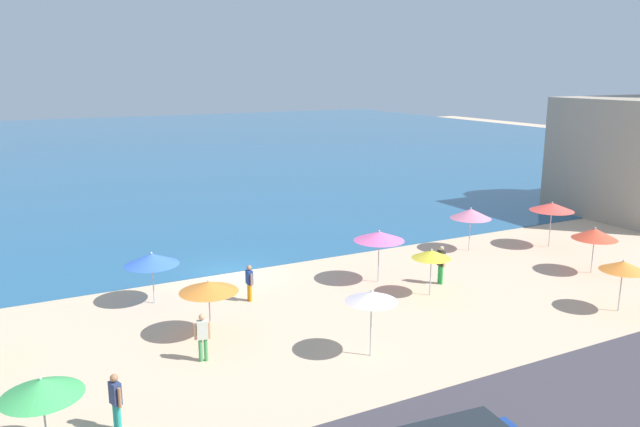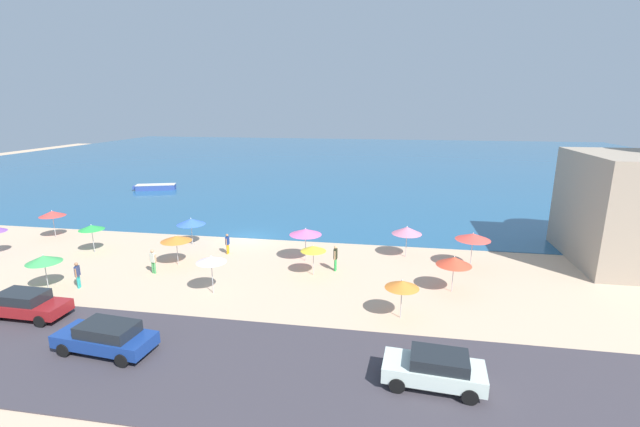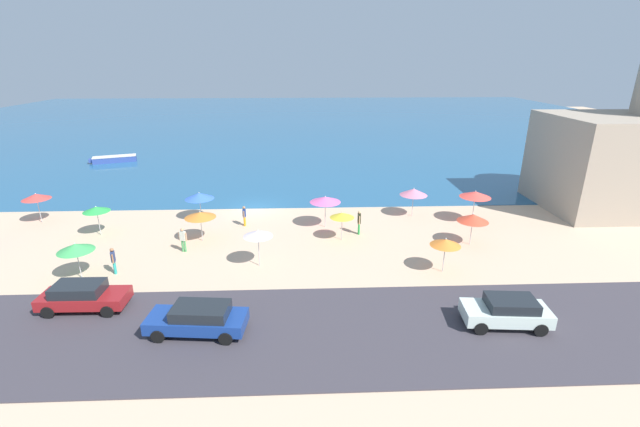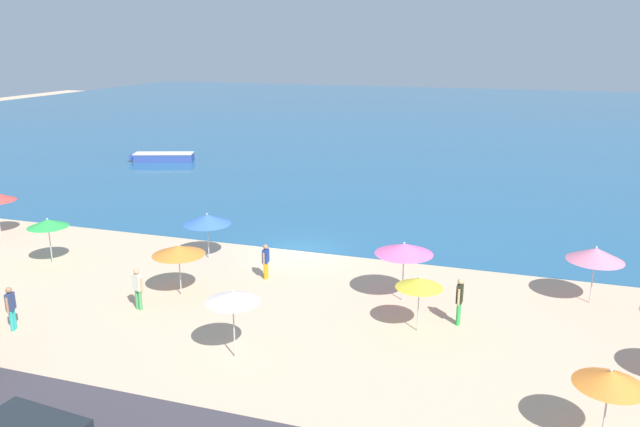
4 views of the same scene
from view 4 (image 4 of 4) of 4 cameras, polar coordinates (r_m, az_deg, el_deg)
The scene contains 15 objects.
ground_plane at distance 31.51m, azimuth -1.60°, elevation -3.47°, with size 160.00×160.00×0.00m, color #D3B191.
sea at distance 84.25m, azimuth 11.18°, elevation 8.40°, with size 150.00×110.00×0.05m, color #255C87.
beach_umbrella_0 at distance 31.86m, azimuth -23.63°, elevation -0.83°, with size 1.89×1.89×2.26m.
beach_umbrella_1 at distance 27.15m, azimuth 23.89°, elevation -3.43°, with size 2.23×2.23×2.42m.
beach_umbrella_2 at distance 22.84m, azimuth 9.07°, elevation -6.28°, with size 1.73×1.73×2.14m.
beach_umbrella_4 at distance 30.47m, azimuth -10.28°, elevation -0.53°, with size 2.29×2.29×2.28m.
beach_umbrella_6 at distance 20.84m, azimuth -7.99°, elevation -7.56°, with size 1.83×1.83×2.43m.
beach_umbrella_8 at distance 18.16m, azimuth 24.98°, elevation -13.51°, with size 1.84×1.84×2.22m.
beach_umbrella_10 at distance 25.25m, azimuth 7.69°, elevation -3.22°, with size 2.36×2.36×2.51m.
beach_umbrella_12 at distance 26.29m, azimuth -12.81°, elevation -3.30°, with size 2.18×2.18×2.24m.
bather_0 at distance 27.84m, azimuth -4.98°, elevation -4.21°, with size 0.22×0.57×1.60m.
bather_1 at distance 23.95m, azimuth 12.63°, elevation -7.62°, with size 0.24×0.57×1.82m.
bather_2 at distance 25.62m, azimuth -26.42°, elevation -7.58°, with size 0.32×0.55×1.68m.
bather_3 at distance 25.65m, azimuth -16.34°, elevation -6.45°, with size 0.56×0.30×1.71m.
skiff_nearshore at distance 55.80m, azimuth -14.14°, elevation 5.01°, with size 5.50×3.02×0.76m.
Camera 4 is at (10.04, -28.01, 10.37)m, focal length 35.00 mm.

